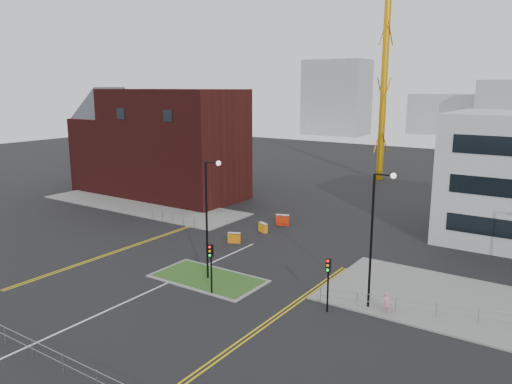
% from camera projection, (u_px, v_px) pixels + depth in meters
% --- Properties ---
extents(ground, '(200.00, 200.00, 0.00)m').
position_uv_depth(ground, '(106.00, 311.00, 32.49)').
color(ground, black).
rests_on(ground, ground).
extents(pavement_left, '(28.00, 8.00, 0.12)m').
position_uv_depth(pavement_left, '(142.00, 205.00, 61.26)').
color(pavement_left, slate).
rests_on(pavement_left, ground).
extents(pavement_right, '(24.00, 10.00, 0.12)m').
position_uv_depth(pavement_right, '(511.00, 315.00, 31.80)').
color(pavement_right, slate).
rests_on(pavement_right, ground).
extents(island_kerb, '(8.60, 4.60, 0.08)m').
position_uv_depth(island_kerb, '(208.00, 279.00, 37.88)').
color(island_kerb, slate).
rests_on(island_kerb, ground).
extents(grass_island, '(8.00, 4.00, 0.12)m').
position_uv_depth(grass_island, '(208.00, 278.00, 37.87)').
color(grass_island, '#284A18').
rests_on(grass_island, ground).
extents(brick_building, '(24.20, 10.07, 14.24)m').
position_uv_depth(brick_building, '(157.00, 144.00, 66.34)').
color(brick_building, '#401110').
rests_on(brick_building, ground).
extents(tower_crane, '(52.61, 8.49, 37.53)m').
position_uv_depth(tower_crane, '(430.00, 2.00, 70.30)').
color(tower_crane, orange).
rests_on(tower_crane, ground).
extents(streetlamp_island, '(1.46, 0.36, 9.18)m').
position_uv_depth(streetlamp_island, '(209.00, 210.00, 36.64)').
color(streetlamp_island, black).
rests_on(streetlamp_island, ground).
extents(streetlamp_right_near, '(1.46, 0.36, 9.18)m').
position_uv_depth(streetlamp_right_near, '(375.00, 230.00, 31.70)').
color(streetlamp_right_near, black).
rests_on(streetlamp_right_near, ground).
extents(traffic_light_island, '(0.28, 0.33, 3.65)m').
position_uv_depth(traffic_light_island, '(211.00, 259.00, 34.62)').
color(traffic_light_island, black).
rests_on(traffic_light_island, ground).
extents(traffic_light_right, '(0.28, 0.33, 3.65)m').
position_uv_depth(traffic_light_right, '(328.00, 274.00, 31.87)').
color(traffic_light_right, black).
rests_on(traffic_light_right, ground).
extents(railing_front, '(24.05, 0.05, 1.10)m').
position_uv_depth(railing_front, '(18.00, 338.00, 27.47)').
color(railing_front, gray).
rests_on(railing_front, ground).
extents(railing_left, '(6.05, 0.05, 1.10)m').
position_uv_depth(railing_left, '(173.00, 217.00, 52.95)').
color(railing_left, gray).
rests_on(railing_left, ground).
extents(railing_right, '(19.05, 5.05, 1.10)m').
position_uv_depth(railing_right, '(479.00, 313.00, 30.45)').
color(railing_right, gray).
rests_on(railing_right, ground).
extents(centre_line, '(0.15, 30.00, 0.01)m').
position_uv_depth(centre_line, '(129.00, 300.00, 34.11)').
color(centre_line, silver).
rests_on(centre_line, ground).
extents(yellow_left_a, '(0.12, 24.00, 0.01)m').
position_uv_depth(yellow_left_a, '(128.00, 247.00, 45.52)').
color(yellow_left_a, gold).
rests_on(yellow_left_a, ground).
extents(yellow_left_b, '(0.12, 24.00, 0.01)m').
position_uv_depth(yellow_left_b, '(131.00, 247.00, 45.36)').
color(yellow_left_b, gold).
rests_on(yellow_left_b, ground).
extents(yellow_right_a, '(0.12, 20.00, 0.01)m').
position_uv_depth(yellow_right_a, '(278.00, 313.00, 32.16)').
color(yellow_right_a, gold).
rests_on(yellow_right_a, ground).
extents(yellow_right_b, '(0.12, 20.00, 0.01)m').
position_uv_depth(yellow_right_b, '(282.00, 314.00, 32.00)').
color(yellow_right_b, gold).
rests_on(yellow_right_b, ground).
extents(skyline_a, '(18.00, 12.00, 22.00)m').
position_uv_depth(skyline_a, '(336.00, 98.00, 149.40)').
color(skyline_a, gray).
rests_on(skyline_a, ground).
extents(skyline_d, '(30.00, 12.00, 12.00)m').
position_uv_depth(skyline_d, '(462.00, 115.00, 149.15)').
color(skyline_d, gray).
rests_on(skyline_d, ground).
extents(pedestrian, '(0.67, 0.60, 1.53)m').
position_uv_depth(pedestrian, '(387.00, 304.00, 31.81)').
color(pedestrian, pink).
rests_on(pedestrian, ground).
extents(barrier_left, '(1.18, 0.80, 0.95)m').
position_uv_depth(barrier_left, '(263.00, 227.00, 49.97)').
color(barrier_left, orange).
rests_on(barrier_left, ground).
extents(barrier_mid, '(1.23, 0.83, 0.98)m').
position_uv_depth(barrier_mid, '(234.00, 237.00, 46.52)').
color(barrier_mid, orange).
rests_on(barrier_mid, ground).
extents(barrier_right, '(1.44, 0.87, 1.15)m').
position_uv_depth(barrier_right, '(283.00, 220.00, 52.37)').
color(barrier_right, red).
rests_on(barrier_right, ground).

